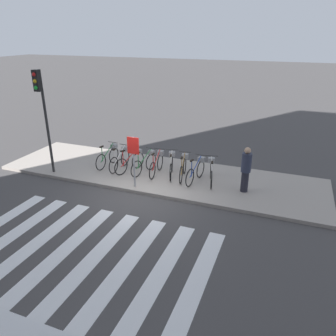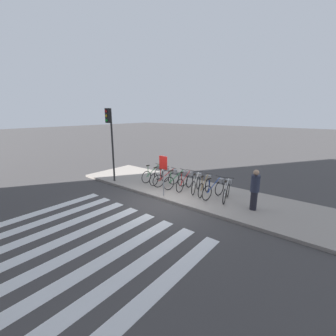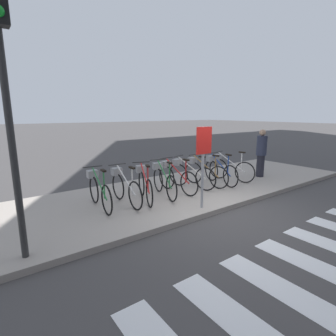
{
  "view_description": "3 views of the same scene",
  "coord_description": "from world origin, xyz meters",
  "px_view_note": "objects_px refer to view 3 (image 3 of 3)",
  "views": [
    {
      "loc": [
        4.67,
        -9.27,
        5.32
      ],
      "look_at": [
        0.92,
        0.42,
        0.98
      ],
      "focal_mm": 35.0,
      "sensor_mm": 36.0,
      "label": 1
    },
    {
      "loc": [
        5.99,
        -7.21,
        3.85
      ],
      "look_at": [
        -0.66,
        1.05,
        1.24
      ],
      "focal_mm": 24.0,
      "sensor_mm": 36.0,
      "label": 2
    },
    {
      "loc": [
        -4.38,
        -3.9,
        2.28
      ],
      "look_at": [
        -0.85,
        0.9,
        1.03
      ],
      "focal_mm": 28.0,
      "sensor_mm": 36.0,
      "label": 3
    }
  ],
  "objects_px": {
    "parked_bicycle_2": "(144,183)",
    "parked_bicycle_7": "(219,170)",
    "pedestrian": "(261,152)",
    "parked_bicycle_4": "(175,176)",
    "sign_post": "(203,154)",
    "parked_bicycle_0": "(98,189)",
    "parked_bicycle_3": "(163,179)",
    "parked_bicycle_6": "(203,171)",
    "parked_bicycle_8": "(229,167)",
    "traffic_light": "(2,60)",
    "parked_bicycle_5": "(189,173)",
    "parked_bicycle_1": "(124,186)"
  },
  "relations": [
    {
      "from": "parked_bicycle_2",
      "to": "pedestrian",
      "type": "xyz_separation_m",
      "value": [
        4.53,
        -0.23,
        0.42
      ]
    },
    {
      "from": "parked_bicycle_3",
      "to": "pedestrian",
      "type": "xyz_separation_m",
      "value": [
        3.93,
        -0.26,
        0.42
      ]
    },
    {
      "from": "parked_bicycle_8",
      "to": "sign_post",
      "type": "bearing_deg",
      "value": -151.12
    },
    {
      "from": "parked_bicycle_4",
      "to": "parked_bicycle_6",
      "type": "xyz_separation_m",
      "value": [
        1.08,
        0.01,
        0.0
      ]
    },
    {
      "from": "parked_bicycle_1",
      "to": "parked_bicycle_2",
      "type": "bearing_deg",
      "value": -7.36
    },
    {
      "from": "parked_bicycle_8",
      "to": "parked_bicycle_1",
      "type": "bearing_deg",
      "value": -179.73
    },
    {
      "from": "parked_bicycle_5",
      "to": "traffic_light",
      "type": "height_order",
      "value": "traffic_light"
    },
    {
      "from": "parked_bicycle_2",
      "to": "parked_bicycle_7",
      "type": "distance_m",
      "value": 2.71
    },
    {
      "from": "parked_bicycle_2",
      "to": "parked_bicycle_7",
      "type": "bearing_deg",
      "value": 0.29
    },
    {
      "from": "parked_bicycle_0",
      "to": "parked_bicycle_2",
      "type": "xyz_separation_m",
      "value": [
        1.14,
        -0.16,
        0.0
      ]
    },
    {
      "from": "traffic_light",
      "to": "sign_post",
      "type": "distance_m",
      "value": 3.97
    },
    {
      "from": "parked_bicycle_7",
      "to": "pedestrian",
      "type": "height_order",
      "value": "pedestrian"
    },
    {
      "from": "parked_bicycle_2",
      "to": "traffic_light",
      "type": "bearing_deg",
      "value": -155.28
    },
    {
      "from": "parked_bicycle_4",
      "to": "parked_bicycle_8",
      "type": "distance_m",
      "value": 2.19
    },
    {
      "from": "parked_bicycle_1",
      "to": "parked_bicycle_7",
      "type": "relative_size",
      "value": 1.01
    },
    {
      "from": "parked_bicycle_1",
      "to": "pedestrian",
      "type": "bearing_deg",
      "value": -3.32
    },
    {
      "from": "parked_bicycle_4",
      "to": "parked_bicycle_6",
      "type": "relative_size",
      "value": 1.01
    },
    {
      "from": "parked_bicycle_0",
      "to": "sign_post",
      "type": "distance_m",
      "value": 2.54
    },
    {
      "from": "parked_bicycle_3",
      "to": "traffic_light",
      "type": "distance_m",
      "value": 4.44
    },
    {
      "from": "parked_bicycle_1",
      "to": "parked_bicycle_5",
      "type": "distance_m",
      "value": 2.17
    },
    {
      "from": "parked_bicycle_2",
      "to": "parked_bicycle_7",
      "type": "relative_size",
      "value": 0.96
    },
    {
      "from": "parked_bicycle_3",
      "to": "parked_bicycle_4",
      "type": "bearing_deg",
      "value": 9.9
    },
    {
      "from": "parked_bicycle_6",
      "to": "pedestrian",
      "type": "relative_size",
      "value": 0.97
    },
    {
      "from": "parked_bicycle_8",
      "to": "sign_post",
      "type": "distance_m",
      "value": 2.95
    },
    {
      "from": "parked_bicycle_3",
      "to": "parked_bicycle_0",
      "type": "bearing_deg",
      "value": 175.79
    },
    {
      "from": "parked_bicycle_2",
      "to": "pedestrian",
      "type": "relative_size",
      "value": 0.93
    },
    {
      "from": "parked_bicycle_1",
      "to": "parked_bicycle_8",
      "type": "distance_m",
      "value": 3.78
    },
    {
      "from": "parked_bicycle_1",
      "to": "parked_bicycle_6",
      "type": "relative_size",
      "value": 1.01
    },
    {
      "from": "parked_bicycle_6",
      "to": "parked_bicycle_8",
      "type": "height_order",
      "value": "same"
    },
    {
      "from": "parked_bicycle_0",
      "to": "parked_bicycle_7",
      "type": "relative_size",
      "value": 1.01
    },
    {
      "from": "parked_bicycle_2",
      "to": "sign_post",
      "type": "bearing_deg",
      "value": -58.66
    },
    {
      "from": "pedestrian",
      "to": "parked_bicycle_4",
      "type": "bearing_deg",
      "value": 174.32
    },
    {
      "from": "parked_bicycle_6",
      "to": "traffic_light",
      "type": "distance_m",
      "value": 5.76
    },
    {
      "from": "parked_bicycle_0",
      "to": "parked_bicycle_5",
      "type": "height_order",
      "value": "same"
    },
    {
      "from": "parked_bicycle_4",
      "to": "sign_post",
      "type": "xyz_separation_m",
      "value": [
        -0.29,
        -1.4,
        0.84
      ]
    },
    {
      "from": "parked_bicycle_0",
      "to": "parked_bicycle_1",
      "type": "distance_m",
      "value": 0.62
    },
    {
      "from": "parked_bicycle_6",
      "to": "parked_bicycle_8",
      "type": "bearing_deg",
      "value": -2.19
    },
    {
      "from": "parked_bicycle_5",
      "to": "pedestrian",
      "type": "relative_size",
      "value": 0.95
    },
    {
      "from": "parked_bicycle_0",
      "to": "parked_bicycle_8",
      "type": "height_order",
      "value": "same"
    },
    {
      "from": "parked_bicycle_1",
      "to": "parked_bicycle_7",
      "type": "height_order",
      "value": "same"
    },
    {
      "from": "parked_bicycle_4",
      "to": "traffic_light",
      "type": "distance_m",
      "value": 4.84
    },
    {
      "from": "parked_bicycle_5",
      "to": "parked_bicycle_6",
      "type": "height_order",
      "value": "same"
    },
    {
      "from": "parked_bicycle_8",
      "to": "pedestrian",
      "type": "relative_size",
      "value": 0.96
    },
    {
      "from": "parked_bicycle_1",
      "to": "pedestrian",
      "type": "distance_m",
      "value": 5.08
    },
    {
      "from": "parked_bicycle_4",
      "to": "parked_bicycle_7",
      "type": "relative_size",
      "value": 1.01
    },
    {
      "from": "pedestrian",
      "to": "sign_post",
      "type": "xyz_separation_m",
      "value": [
        -3.75,
        -1.06,
        0.43
      ]
    },
    {
      "from": "parked_bicycle_7",
      "to": "sign_post",
      "type": "bearing_deg",
      "value": -146.16
    },
    {
      "from": "parked_bicycle_0",
      "to": "parked_bicycle_4",
      "type": "bearing_deg",
      "value": -1.2
    },
    {
      "from": "parked_bicycle_0",
      "to": "traffic_light",
      "type": "xyz_separation_m",
      "value": [
        -1.74,
        -1.49,
        2.4
      ]
    },
    {
      "from": "parked_bicycle_5",
      "to": "parked_bicycle_0",
      "type": "bearing_deg",
      "value": -179.32
    }
  ]
}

